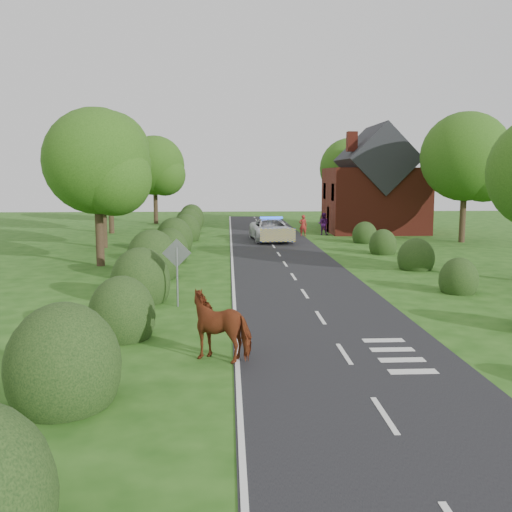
{
  "coord_description": "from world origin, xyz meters",
  "views": [
    {
      "loc": [
        -3.11,
        -18.76,
        4.77
      ],
      "look_at": [
        -1.89,
        6.09,
        1.3
      ],
      "focal_mm": 40.0,
      "sensor_mm": 36.0,
      "label": 1
    }
  ],
  "objects": [
    {
      "name": "tree_left_b",
      "position": [
        -11.25,
        19.86,
        5.04
      ],
      "size": [
        5.74,
        5.6,
        8.07
      ],
      "color": "#332316",
      "rests_on": "ground"
    },
    {
      "name": "tree_right_b",
      "position": [
        14.29,
        21.84,
        5.94
      ],
      "size": [
        6.56,
        6.4,
        9.4
      ],
      "color": "#332316",
      "rests_on": "ground"
    },
    {
      "name": "house",
      "position": [
        9.49,
        30.0,
        3.79
      ],
      "size": [
        8.0,
        7.4,
        9.17
      ],
      "color": "maroon",
      "rests_on": "ground"
    },
    {
      "name": "road_sign",
      "position": [
        -5.0,
        2.0,
        1.65
      ],
      "size": [
        1.06,
        0.08,
        2.53
      ],
      "color": "gray",
      "rests_on": "ground"
    },
    {
      "name": "hedgerow_right",
      "position": [
        6.6,
        11.21,
        0.55
      ],
      "size": [
        2.1,
        45.78,
        2.1
      ],
      "color": "black",
      "rests_on": "ground"
    },
    {
      "name": "pedestrian_purple",
      "position": [
        4.73,
        27.76,
        0.91
      ],
      "size": [
        1.09,
        1.0,
        1.83
      ],
      "primitive_type": "imported",
      "rotation": [
        0.0,
        0.0,
        2.72
      ],
      "color": "#4F1666",
      "rests_on": "ground"
    },
    {
      "name": "road_markings",
      "position": [
        -1.6,
        12.93,
        0.03
      ],
      "size": [
        4.96,
        70.0,
        0.01
      ],
      "color": "white",
      "rests_on": "road"
    },
    {
      "name": "hedgerow_left",
      "position": [
        -6.51,
        11.69,
        0.75
      ],
      "size": [
        2.75,
        50.41,
        3.0
      ],
      "color": "black",
      "rests_on": "ground"
    },
    {
      "name": "ground",
      "position": [
        0.0,
        0.0,
        0.0
      ],
      "size": [
        120.0,
        120.0,
        0.0
      ],
      "primitive_type": "plane",
      "color": "#204C12"
    },
    {
      "name": "tree_left_c",
      "position": [
        -12.7,
        29.83,
        6.53
      ],
      "size": [
        6.97,
        6.8,
        10.22
      ],
      "color": "#332316",
      "rests_on": "ground"
    },
    {
      "name": "tree_right_c",
      "position": [
        9.27,
        37.85,
        5.34
      ],
      "size": [
        6.15,
        6.0,
        8.58
      ],
      "color": "#332316",
      "rests_on": "ground"
    },
    {
      "name": "road",
      "position": [
        0.0,
        15.0,
        0.01
      ],
      "size": [
        6.0,
        70.0,
        0.02
      ],
      "primitive_type": "cube",
      "color": "black",
      "rests_on": "ground"
    },
    {
      "name": "police_van",
      "position": [
        0.1,
        23.45,
        0.83
      ],
      "size": [
        3.21,
        6.24,
        1.82
      ],
      "rotation": [
        0.0,
        0.0,
        0.08
      ],
      "color": "silver",
      "rests_on": "ground"
    },
    {
      "name": "tree_left_a",
      "position": [
        -9.75,
        11.86,
        5.34
      ],
      "size": [
        5.74,
        5.6,
        8.38
      ],
      "color": "#332316",
      "rests_on": "ground"
    },
    {
      "name": "tree_left_d",
      "position": [
        -10.23,
        39.85,
        5.64
      ],
      "size": [
        6.15,
        6.0,
        8.89
      ],
      "color": "#332316",
      "rests_on": "ground"
    },
    {
      "name": "pedestrian_red",
      "position": [
        2.92,
        26.81,
        0.86
      ],
      "size": [
        0.65,
        0.45,
        1.73
      ],
      "primitive_type": "imported",
      "rotation": [
        0.0,
        0.0,
        3.08
      ],
      "color": "maroon",
      "rests_on": "ground"
    },
    {
      "name": "cow",
      "position": [
        -3.29,
        -4.07,
        0.75
      ],
      "size": [
        2.36,
        1.75,
        1.49
      ],
      "primitive_type": "imported",
      "rotation": [
        0.0,
        0.0,
        -1.91
      ],
      "color": "maroon",
      "rests_on": "ground"
    }
  ]
}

